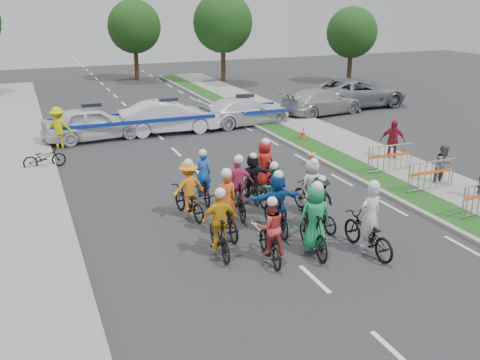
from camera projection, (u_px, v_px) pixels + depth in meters
name	position (u px, v px, depth m)	size (l,w,h in m)	color
ground	(314.00, 279.00, 12.75)	(90.00, 90.00, 0.00)	#28282B
curb_right	(369.00, 185.00, 18.94)	(0.20, 60.00, 0.12)	gray
grass_strip	(386.00, 183.00, 19.19)	(1.20, 60.00, 0.11)	#204A17
sidewalk_right	(426.00, 177.00, 19.84)	(2.40, 60.00, 0.13)	gray
sidewalk_left	(18.00, 238.00, 14.76)	(3.00, 60.00, 0.13)	gray
rider_0	(368.00, 229.00, 13.88)	(0.79, 2.03, 2.04)	black
rider_1	(314.00, 226.00, 13.81)	(0.92, 1.98, 2.02)	black
rider_2	(270.00, 237.00, 13.47)	(0.83, 1.79, 1.76)	black
rider_3	(220.00, 229.00, 13.72)	(0.98, 1.83, 1.89)	black
rider_4	(319.00, 207.00, 15.35)	(0.98, 1.68, 1.66)	black
rider_5	(277.00, 206.00, 15.04)	(1.53, 1.83, 1.89)	black
rider_6	(226.00, 213.00, 14.97)	(0.76, 1.98, 1.99)	black
rider_7	(311.00, 192.00, 16.40)	(0.82, 1.78, 1.82)	black
rider_8	(272.00, 195.00, 16.29)	(0.76, 1.74, 1.75)	black
rider_9	(238.00, 192.00, 16.23)	(1.04, 1.93, 1.97)	black
rider_10	(189.00, 194.00, 16.15)	(1.13, 1.92, 1.87)	black
rider_11	(252.00, 181.00, 17.41)	(1.37, 1.64, 1.68)	black
rider_12	(203.00, 184.00, 17.46)	(0.77, 1.81, 1.80)	black
rider_13	(264.00, 170.00, 18.43)	(0.87, 1.86, 1.88)	black
police_car_0	(93.00, 123.00, 25.02)	(1.86, 4.63, 1.58)	silver
police_car_1	(169.00, 117.00, 26.32)	(1.67, 4.80, 1.58)	silver
police_car_2	(245.00, 111.00, 28.05)	(2.02, 4.98, 1.44)	silver
civilian_sedan	(322.00, 102.00, 30.52)	(2.03, 5.00, 1.45)	#ABABB0
civilian_suv	(358.00, 93.00, 32.62)	(2.87, 6.22, 1.73)	gray
spectator_1	(444.00, 165.00, 18.82)	(0.74, 0.58, 1.53)	#5A595F
spectator_2	(393.00, 141.00, 21.72)	(1.00, 0.42, 1.71)	maroon
marshal_hiviz	(58.00, 128.00, 23.62)	(1.19, 0.68, 1.84)	#D6D20B
barrier_1	(431.00, 177.00, 18.27)	(2.00, 0.50, 1.12)	#A5A8AD
barrier_2	(390.00, 159.00, 20.24)	(2.00, 0.50, 1.12)	#A5A8AD
cone_0	(312.00, 157.00, 21.32)	(0.40, 0.40, 0.70)	#F24C0C
cone_1	(303.00, 134.00, 24.91)	(0.40, 0.40, 0.70)	#F24C0C
parked_bike	(44.00, 157.00, 20.93)	(0.57, 1.62, 0.85)	black
tree_1	(223.00, 23.00, 40.77)	(4.55, 4.55, 6.82)	#382619
tree_2	(352.00, 33.00, 40.73)	(3.85, 3.85, 5.77)	#382619
tree_4	(134.00, 27.00, 42.22)	(4.20, 4.20, 6.30)	#382619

